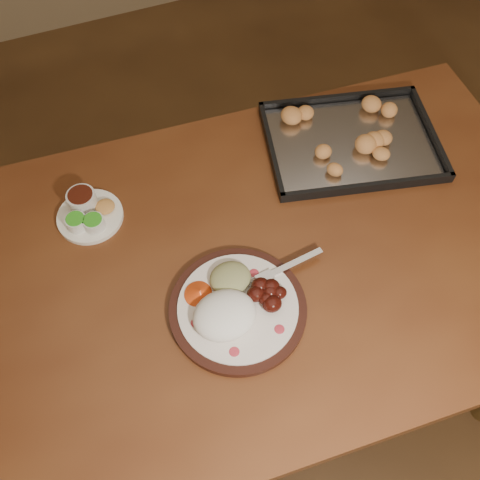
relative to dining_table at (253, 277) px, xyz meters
name	(u,v)px	position (x,y,z in m)	size (l,w,h in m)	color
ground	(283,328)	(0.17, 0.09, -0.65)	(4.00, 4.00, 0.00)	brown
dining_table	(253,277)	(0.00, 0.00, 0.00)	(1.56, 1.00, 0.75)	brown
dinner_plate	(235,306)	(-0.09, -0.11, 0.12)	(0.37, 0.29, 0.07)	black
condiment_saucer	(88,212)	(-0.32, 0.25, 0.12)	(0.16, 0.16, 0.05)	white
baking_tray	(352,141)	(0.36, 0.22, 0.11)	(0.50, 0.41, 0.05)	black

